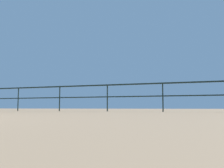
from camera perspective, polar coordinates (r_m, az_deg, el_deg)
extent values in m
cube|color=black|center=(9.80, -6.73, -0.43)|extent=(22.76, 0.05, 0.05)
cube|color=black|center=(9.77, -6.76, -3.04)|extent=(22.76, 0.04, 0.04)
cylinder|color=black|center=(11.51, -20.72, -3.33)|extent=(0.04, 0.04, 0.99)
cylinder|color=black|center=(10.28, -11.93, -3.35)|extent=(0.04, 0.04, 0.99)
cylinder|color=black|center=(9.35, -1.08, -3.27)|extent=(0.04, 0.04, 0.99)
cylinder|color=black|center=(8.82, 11.59, -3.03)|extent=(0.04, 0.04, 0.99)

